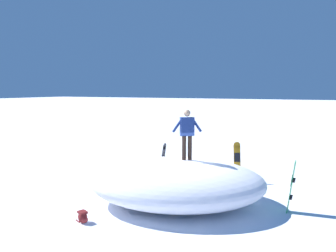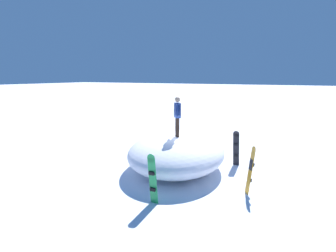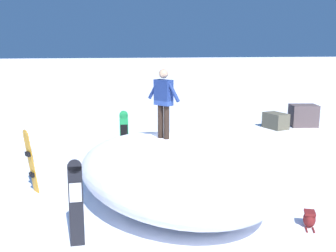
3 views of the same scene
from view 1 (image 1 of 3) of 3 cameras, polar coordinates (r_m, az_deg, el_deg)
ground at (r=11.60m, az=2.19°, el=-13.24°), size 240.00×240.00×0.00m
snow_mound at (r=11.02m, az=1.67°, el=-10.04°), size 6.99×5.92×1.56m
snowboarder_standing at (r=10.69m, az=3.43°, el=-0.92°), size 0.89×0.67×1.70m
snowboard_primary_upright at (r=13.64m, az=-0.95°, el=-6.41°), size 0.26×0.28×1.67m
snowboard_secondary_upright at (r=13.85m, az=12.26°, el=-6.23°), size 0.37×0.34×1.73m
snowboard_tertiary_upright at (r=11.01m, az=21.29°, el=-9.93°), size 0.22×0.29×1.72m
backpack_near at (r=10.09m, az=-15.02°, el=-15.45°), size 0.51×0.38×0.36m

